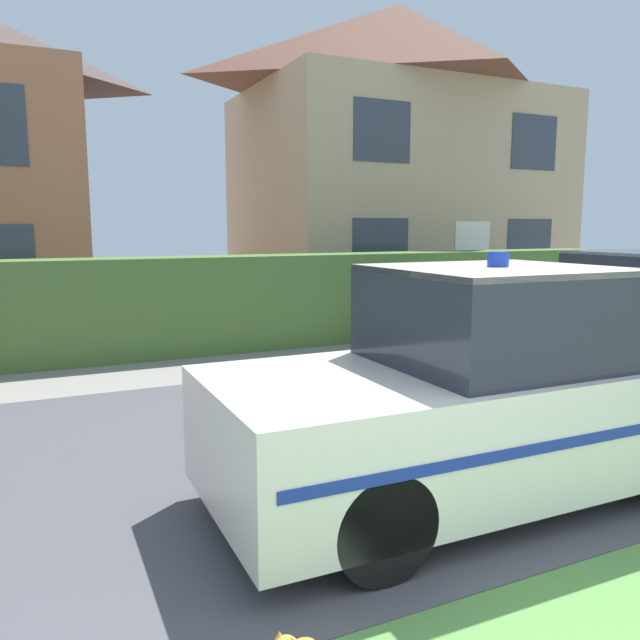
# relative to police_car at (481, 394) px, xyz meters

# --- Properties ---
(road_strip) EXTENTS (28.00, 5.18, 0.01)m
(road_strip) POSITION_rel_police_car_xyz_m (-1.00, 1.55, -0.76)
(road_strip) COLOR #4C4C51
(road_strip) RESTS_ON ground
(garden_hedge) EXTENTS (15.58, 0.82, 1.51)m
(garden_hedge) POSITION_rel_police_car_xyz_m (-0.03, 6.12, -0.01)
(garden_hedge) COLOR #4C7233
(garden_hedge) RESTS_ON ground
(police_car) EXTENTS (3.96, 1.69, 1.78)m
(police_car) POSITION_rel_police_car_xyz_m (0.00, 0.00, 0.00)
(police_car) COLOR black
(police_car) RESTS_ON road_strip
(house_right) EXTENTS (8.16, 5.94, 7.70)m
(house_right) POSITION_rel_police_car_xyz_m (6.26, 11.18, 3.17)
(house_right) COLOR tan
(house_right) RESTS_ON ground
(wheelie_bin) EXTENTS (0.68, 0.66, 1.08)m
(wheelie_bin) POSITION_rel_police_car_xyz_m (2.83, 5.13, -0.22)
(wheelie_bin) COLOR black
(wheelie_bin) RESTS_ON ground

